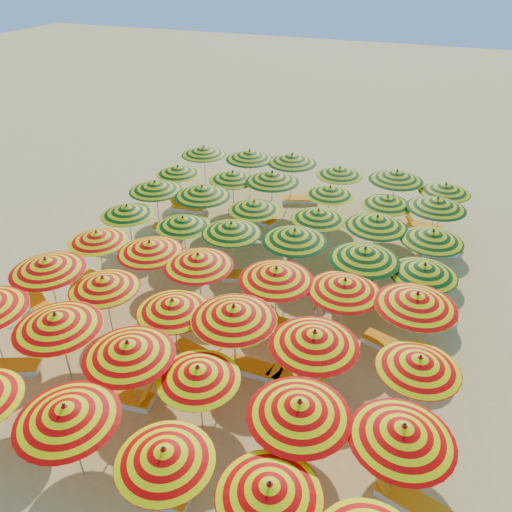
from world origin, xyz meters
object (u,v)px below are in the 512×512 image
(lounger_24, at_px, (423,227))
(umbrella_17, at_px, (419,363))
(umbrella_28, at_px, (365,254))
(umbrella_32, at_px, (254,206))
(lounger_21, at_px, (260,219))
(beachgoer_b, at_px, (292,259))
(umbrella_46, at_px, (396,176))
(lounger_12, at_px, (390,346))
(beachgoer_a, at_px, (319,308))
(umbrella_4, at_px, (270,490))
(umbrella_19, at_px, (150,247))
(lounger_13, at_px, (122,249))
(umbrella_25, at_px, (183,222))
(umbrella_13, at_px, (103,283))
(umbrella_41, at_px, (437,203))
(umbrella_16, at_px, (314,338))
(umbrella_34, at_px, (377,221))
(lounger_14, at_px, (243,276))
(umbrella_33, at_px, (318,215))
(lounger_4, at_px, (125,398))
(umbrella_18, at_px, (97,237))
(umbrella_22, at_px, (345,285))
(umbrella_39, at_px, (330,191))
(lounger_22, at_px, (440,251))
(umbrella_24, at_px, (127,210))
(umbrella_35, at_px, (433,236))
(lounger_7, at_px, (198,355))
(umbrella_3, at_px, (164,455))
(umbrella_29, at_px, (424,269))
(umbrella_11, at_px, (403,433))
(umbrella_23, at_px, (417,300))
(umbrella_21, at_px, (276,274))
(umbrella_8, at_px, (128,349))
(umbrella_12, at_px, (46,265))
(lounger_6, at_px, (47,312))
(lounger_8, at_px, (256,369))
(umbrella_38, at_px, (272,177))
(lounger_18, at_px, (172,228))
(lounger_9, at_px, (296,384))
(lounger_23, at_px, (302,199))
(umbrella_36, at_px, (178,170))
(umbrella_14, at_px, (173,306))
(lounger_11, at_px, (290,327))
(umbrella_40, at_px, (387,200))
(umbrella_42, at_px, (204,151))
(umbrella_15, at_px, (234,313))
(umbrella_31, at_px, (202,191))
(umbrella_2, at_px, (66,413))
(lounger_16, at_px, (344,302))
(umbrella_30, at_px, (155,186))
(lounger_15, at_px, (309,284))
(umbrella_44, at_px, (292,159))
(umbrella_26, at_px, (231,228))
(lounger_20, at_px, (246,214))

(lounger_24, bearing_deg, umbrella_17, 93.93)
(umbrella_28, bearing_deg, umbrella_32, 152.98)
(lounger_21, relative_size, beachgoer_b, 1.32)
(umbrella_46, relative_size, lounger_12, 1.45)
(beachgoer_a, bearing_deg, umbrella_4, -80.22)
(umbrella_19, bearing_deg, lounger_13, 143.82)
(umbrella_25, xyz_separation_m, umbrella_46, (7.12, 6.93, 0.33))
(umbrella_13, xyz_separation_m, umbrella_41, (9.29, 9.55, 0.16))
(umbrella_16, relative_size, umbrella_34, 1.03)
(umbrella_4, distance_m, lounger_14, 10.47)
(umbrella_33, distance_m, lounger_4, 10.11)
(umbrella_18, distance_m, umbrella_22, 9.25)
(umbrella_39, distance_m, lounger_22, 5.30)
(lounger_21, bearing_deg, umbrella_24, -111.30)
(umbrella_35, bearing_deg, lounger_7, -131.89)
(umbrella_3, xyz_separation_m, umbrella_29, (4.33, 9.26, 0.06))
(umbrella_11, relative_size, umbrella_25, 1.35)
(lounger_7, xyz_separation_m, lounger_24, (5.70, 11.40, 0.00))
(umbrella_23, distance_m, lounger_22, 7.29)
(umbrella_19, distance_m, lounger_12, 8.77)
(umbrella_21, bearing_deg, umbrella_8, -117.05)
(umbrella_12, height_order, lounger_6, umbrella_12)
(beachgoer_a, bearing_deg, lounger_8, -108.45)
(umbrella_25, distance_m, umbrella_41, 10.26)
(umbrella_28, relative_size, umbrella_38, 1.15)
(umbrella_23, xyz_separation_m, beachgoer_b, (-4.84, 3.23, -1.60))
(umbrella_12, xyz_separation_m, lounger_18, (0.42, 7.05, -2.14))
(umbrella_16, height_order, umbrella_17, umbrella_16)
(lounger_9, xyz_separation_m, lounger_23, (-3.59, 12.12, 0.00))
(umbrella_4, xyz_separation_m, umbrella_36, (-9.89, 13.92, -0.06))
(lounger_9, height_order, beachgoer_b, beachgoer_b)
(umbrella_14, height_order, umbrella_23, umbrella_23)
(umbrella_24, relative_size, lounger_4, 1.57)
(umbrella_12, height_order, umbrella_22, umbrella_12)
(lounger_12, height_order, lounger_13, same)
(lounger_6, bearing_deg, lounger_11, -147.21)
(umbrella_40, distance_m, umbrella_46, 2.14)
(umbrella_3, relative_size, umbrella_42, 1.02)
(umbrella_15, relative_size, lounger_14, 1.47)
(umbrella_22, relative_size, lounger_22, 1.52)
(umbrella_14, xyz_separation_m, umbrella_31, (-2.69, 7.22, 0.18))
(umbrella_2, height_order, umbrella_11, umbrella_2)
(umbrella_13, height_order, umbrella_38, umbrella_38)
(umbrella_38, relative_size, lounger_16, 1.51)
(umbrella_12, bearing_deg, umbrella_30, 91.46)
(umbrella_39, distance_m, lounger_15, 4.97)
(umbrella_24, bearing_deg, umbrella_2, -62.96)
(umbrella_39, xyz_separation_m, umbrella_44, (-2.56, 2.39, 0.28))
(umbrella_2, xyz_separation_m, umbrella_26, (-0.18, 9.43, -0.12))
(umbrella_32, bearing_deg, lounger_20, 119.31)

